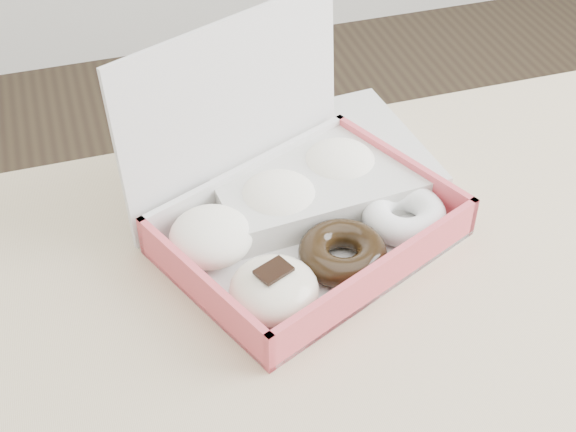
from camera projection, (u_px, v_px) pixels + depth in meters
name	position (u px, v px, depth m)	size (l,w,h in m)	color
table	(481.00, 344.00, 0.95)	(1.20, 0.80, 0.75)	tan
donut_box	(297.00, 213.00, 0.95)	(0.40, 0.38, 0.24)	silver
newspapers	(313.00, 168.00, 1.04)	(0.28, 0.22, 0.04)	silver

